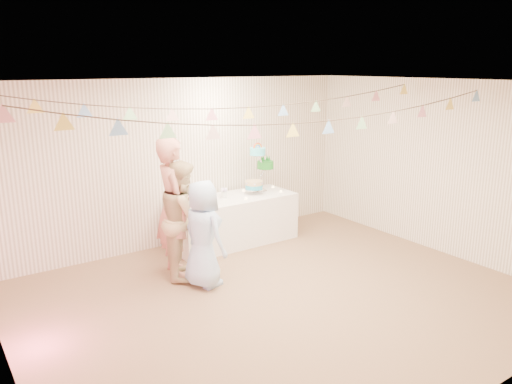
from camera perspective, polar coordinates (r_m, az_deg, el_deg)
floor at (r=6.30m, az=2.70°, el=-11.95°), size 6.00×6.00×0.00m
ceiling at (r=5.66m, az=3.01°, el=12.39°), size 6.00×6.00×0.00m
back_wall at (r=7.93m, az=-8.22°, el=3.35°), size 6.00×6.00×0.00m
front_wall at (r=4.25m, az=23.99°, el=-7.51°), size 6.00×6.00×0.00m
right_wall at (r=7.99m, az=20.21°, el=2.70°), size 5.00×5.00×0.00m
table at (r=8.01m, az=-2.62°, el=-3.21°), size 2.02×0.81×0.76m
cake_stand at (r=8.15m, az=0.41°, el=2.61°), size 0.69×0.40×0.77m
cake_bottom at (r=8.09m, az=-0.22°, el=0.35°), size 0.31×0.31×0.15m
cake_middle at (r=8.33m, az=1.07°, el=2.67°), size 0.27×0.27×0.22m
cake_top_tier at (r=8.05m, az=0.19°, el=4.22°), size 0.25×0.25×0.19m
platter at (r=7.56m, az=-6.45°, el=-1.34°), size 0.38×0.38×0.02m
posy at (r=7.86m, az=-3.68°, el=-0.13°), size 0.14×0.14×0.16m
person_adult_a at (r=6.75m, az=-9.43°, el=-1.69°), size 0.57×0.76×1.89m
person_adult_b at (r=6.72m, az=-8.28°, el=-3.10°), size 0.87×0.95×1.59m
person_child at (r=6.41m, az=-6.05°, el=-4.80°), size 0.57×0.76×1.40m
bunting_back at (r=6.57m, az=-2.97°, el=10.48°), size 5.60×1.10×0.40m
bunting_front at (r=5.52m, az=4.26°, el=9.41°), size 5.60×0.90×0.36m
tealight_0 at (r=7.39m, az=-7.29°, el=-1.63°), size 0.04×0.04×0.03m
tealight_1 at (r=7.88m, az=-5.51°, el=-0.58°), size 0.04×0.04×0.03m
tealight_2 at (r=7.77m, az=-1.17°, el=-0.72°), size 0.04×0.04×0.03m
tealight_3 at (r=8.26m, az=-1.41°, el=0.19°), size 0.04×0.04×0.03m
tealight_4 at (r=8.21m, az=2.87°, el=0.08°), size 0.04×0.04×0.03m
tealight_5 at (r=8.51m, az=1.95°, el=0.61°), size 0.04×0.04×0.03m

